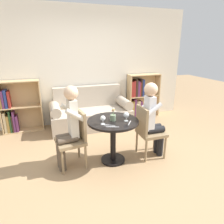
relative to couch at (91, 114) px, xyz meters
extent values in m
plane|color=tan|center=(0.00, -1.59, -0.31)|extent=(16.00, 16.00, 0.00)
cube|color=silver|center=(0.00, 0.42, 1.04)|extent=(5.20, 0.05, 2.70)
cylinder|color=black|center=(0.00, -1.59, 0.40)|extent=(0.81, 0.81, 0.03)
cylinder|color=black|center=(0.00, -1.59, 0.05)|extent=(0.09, 0.09, 0.66)
cylinder|color=black|center=(0.00, -1.59, -0.30)|extent=(0.40, 0.40, 0.03)
cube|color=#B7A893|center=(0.00, -0.05, -0.10)|extent=(1.83, 0.80, 0.42)
cube|color=#B7A893|center=(0.00, 0.27, 0.36)|extent=(1.61, 0.16, 0.50)
cylinder|color=#B7A893|center=(-0.80, -0.05, 0.22)|extent=(0.22, 0.72, 0.22)
cylinder|color=#B7A893|center=(0.80, -0.05, 0.22)|extent=(0.22, 0.72, 0.22)
cube|color=tan|center=(-1.49, 0.37, 0.26)|extent=(0.85, 0.02, 1.13)
cube|color=tan|center=(-1.90, 0.24, 0.26)|extent=(0.02, 0.28, 1.13)
cube|color=tan|center=(-1.08, 0.24, 0.26)|extent=(0.02, 0.28, 1.13)
cube|color=tan|center=(-1.49, 0.24, -0.30)|extent=(0.80, 0.28, 0.02)
cube|color=tan|center=(-1.49, 0.24, 0.26)|extent=(0.80, 0.28, 0.02)
cube|color=tan|center=(-1.49, 0.24, 0.81)|extent=(0.80, 0.28, 0.02)
cube|color=tan|center=(-1.85, 0.23, -0.06)|extent=(0.05, 0.23, 0.46)
cube|color=olive|center=(-1.79, 0.23, -0.10)|extent=(0.05, 0.23, 0.38)
cube|color=#234723|center=(-1.74, 0.23, -0.05)|extent=(0.03, 0.23, 0.48)
cube|color=#332319|center=(-1.71, 0.23, -0.10)|extent=(0.03, 0.23, 0.37)
cube|color=#602D5B|center=(-1.67, 0.23, -0.06)|extent=(0.04, 0.23, 0.47)
cube|color=#602D5B|center=(-1.62, 0.23, -0.11)|extent=(0.04, 0.23, 0.36)
cube|color=olive|center=(-1.86, 0.23, 0.50)|extent=(0.03, 0.23, 0.46)
cube|color=#602D5B|center=(-1.81, 0.23, 0.45)|extent=(0.04, 0.23, 0.37)
cube|color=navy|center=(-1.76, 0.23, 0.46)|extent=(0.05, 0.23, 0.39)
cube|color=maroon|center=(-1.70, 0.23, 0.44)|extent=(0.04, 0.23, 0.35)
cube|color=tan|center=(1.49, 0.37, 0.26)|extent=(0.85, 0.02, 1.13)
cube|color=tan|center=(1.08, 0.24, 0.26)|extent=(0.02, 0.28, 1.13)
cube|color=tan|center=(1.90, 0.24, 0.26)|extent=(0.02, 0.28, 1.13)
cube|color=tan|center=(1.49, 0.24, -0.30)|extent=(0.80, 0.28, 0.02)
cube|color=tan|center=(1.49, 0.24, 0.26)|extent=(0.80, 0.28, 0.02)
cube|color=tan|center=(1.49, 0.24, 0.81)|extent=(0.80, 0.28, 0.02)
cube|color=olive|center=(1.12, 0.23, -0.07)|extent=(0.04, 0.23, 0.44)
cube|color=olive|center=(1.17, 0.23, -0.07)|extent=(0.04, 0.23, 0.44)
cube|color=#602D5B|center=(1.23, 0.23, -0.04)|extent=(0.05, 0.23, 0.49)
cube|color=tan|center=(1.28, 0.23, -0.07)|extent=(0.03, 0.23, 0.43)
cube|color=tan|center=(1.33, 0.23, -0.07)|extent=(0.05, 0.23, 0.44)
cube|color=#602D5B|center=(1.40, 0.23, -0.08)|extent=(0.05, 0.23, 0.42)
cube|color=maroon|center=(1.13, 0.23, 0.46)|extent=(0.05, 0.23, 0.39)
cube|color=maroon|center=(1.18, 0.23, 0.47)|extent=(0.05, 0.23, 0.41)
cube|color=#332319|center=(1.24, 0.23, 0.49)|extent=(0.05, 0.23, 0.44)
cube|color=#602D5B|center=(1.30, 0.23, 0.46)|extent=(0.05, 0.23, 0.39)
cube|color=maroon|center=(1.34, 0.23, 0.45)|extent=(0.03, 0.23, 0.37)
cube|color=#332319|center=(1.38, 0.23, 0.49)|extent=(0.04, 0.23, 0.44)
cube|color=navy|center=(1.43, 0.23, 0.49)|extent=(0.05, 0.23, 0.44)
cylinder|color=#937A56|center=(-0.87, -1.36, -0.11)|extent=(0.04, 0.04, 0.40)
cylinder|color=#937A56|center=(-0.83, -1.71, -0.11)|extent=(0.04, 0.04, 0.40)
cylinder|color=#937A56|center=(-0.52, -1.31, -0.11)|extent=(0.04, 0.04, 0.40)
cylinder|color=#937A56|center=(-0.47, -1.66, -0.11)|extent=(0.04, 0.04, 0.40)
cube|color=#937A56|center=(-0.67, -1.51, 0.11)|extent=(0.47, 0.47, 0.05)
cube|color=#937A56|center=(-0.49, -1.49, 0.36)|extent=(0.09, 0.38, 0.45)
cylinder|color=#937A56|center=(0.85, -1.81, -0.11)|extent=(0.04, 0.04, 0.40)
cylinder|color=#937A56|center=(0.86, -1.46, -0.11)|extent=(0.04, 0.04, 0.40)
cylinder|color=#937A56|center=(0.49, -1.81, -0.11)|extent=(0.04, 0.04, 0.40)
cylinder|color=#937A56|center=(0.50, -1.45, -0.11)|extent=(0.04, 0.04, 0.40)
cube|color=#937A56|center=(0.67, -1.63, 0.11)|extent=(0.43, 0.43, 0.05)
cube|color=#937A56|center=(0.48, -1.63, 0.36)|extent=(0.05, 0.38, 0.45)
cylinder|color=brown|center=(-0.84, -1.48, -0.09)|extent=(0.11, 0.11, 0.45)
cylinder|color=brown|center=(-0.83, -1.59, -0.09)|extent=(0.11, 0.11, 0.45)
cylinder|color=brown|center=(-0.73, -1.47, 0.19)|extent=(0.31, 0.15, 0.11)
cylinder|color=brown|center=(-0.72, -1.58, 0.19)|extent=(0.31, 0.15, 0.11)
cube|color=silver|center=(-0.61, -1.51, 0.49)|extent=(0.14, 0.21, 0.59)
cylinder|color=silver|center=(-0.63, -1.38, 0.59)|extent=(0.29, 0.11, 0.23)
cylinder|color=silver|center=(-0.60, -1.64, 0.59)|extent=(0.29, 0.11, 0.23)
sphere|color=beige|center=(-0.61, -1.51, 0.89)|extent=(0.21, 0.21, 0.21)
cylinder|color=black|center=(0.83, -1.69, -0.09)|extent=(0.11, 0.11, 0.45)
cylinder|color=black|center=(0.84, -1.58, -0.09)|extent=(0.11, 0.11, 0.45)
cylinder|color=black|center=(0.72, -1.69, 0.19)|extent=(0.30, 0.11, 0.11)
cylinder|color=black|center=(0.73, -1.58, 0.19)|extent=(0.30, 0.11, 0.11)
cube|color=white|center=(0.61, -1.63, 0.48)|extent=(0.12, 0.20, 0.57)
cylinder|color=white|center=(0.61, -1.77, 0.57)|extent=(0.29, 0.07, 0.23)
cylinder|color=white|center=(0.62, -1.50, 0.57)|extent=(0.29, 0.07, 0.23)
sphere|color=beige|center=(0.61, -1.63, 0.87)|extent=(0.22, 0.22, 0.22)
cylinder|color=white|center=(-0.20, -1.70, 0.42)|extent=(0.06, 0.06, 0.00)
cylinder|color=white|center=(-0.20, -1.70, 0.45)|extent=(0.01, 0.01, 0.06)
sphere|color=white|center=(-0.20, -1.70, 0.51)|extent=(0.08, 0.08, 0.08)
sphere|color=beige|center=(-0.20, -1.70, 0.50)|extent=(0.06, 0.06, 0.06)
cylinder|color=white|center=(0.18, -1.68, 0.42)|extent=(0.06, 0.06, 0.00)
cylinder|color=white|center=(0.18, -1.68, 0.45)|extent=(0.01, 0.01, 0.06)
sphere|color=white|center=(0.18, -1.68, 0.51)|extent=(0.08, 0.08, 0.08)
cylinder|color=gray|center=(-0.01, -1.60, 0.46)|extent=(0.09, 0.09, 0.09)
cylinder|color=#4C7A42|center=(0.00, -1.61, 0.56)|extent=(0.01, 0.00, 0.10)
sphere|color=silver|center=(0.00, -1.61, 0.61)|extent=(0.04, 0.04, 0.04)
cylinder|color=#4C7A42|center=(0.00, -1.61, 0.55)|extent=(0.01, 0.00, 0.08)
sphere|color=#9E70B2|center=(0.00, -1.61, 0.59)|extent=(0.04, 0.04, 0.04)
cylinder|color=#4C7A42|center=(0.00, -1.58, 0.54)|extent=(0.01, 0.01, 0.06)
sphere|color=#E07F4C|center=(0.00, -1.58, 0.57)|extent=(0.04, 0.04, 0.04)
cylinder|color=#4C7A42|center=(0.00, -1.61, 0.55)|extent=(0.01, 0.00, 0.09)
sphere|color=#EACC4C|center=(0.00, -1.61, 0.59)|extent=(0.04, 0.04, 0.04)
cube|color=silver|center=(-0.10, -1.84, 0.42)|extent=(0.18, 0.08, 0.00)
cube|color=silver|center=(0.20, -1.78, 0.42)|extent=(0.12, 0.16, 0.00)
cube|color=silver|center=(-0.12, -1.75, 0.42)|extent=(0.16, 0.12, 0.00)
cube|color=silver|center=(-0.12, -1.81, 0.42)|extent=(0.17, 0.11, 0.00)
camera|label=1|loc=(-0.97, -4.35, 1.54)|focal=32.00mm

